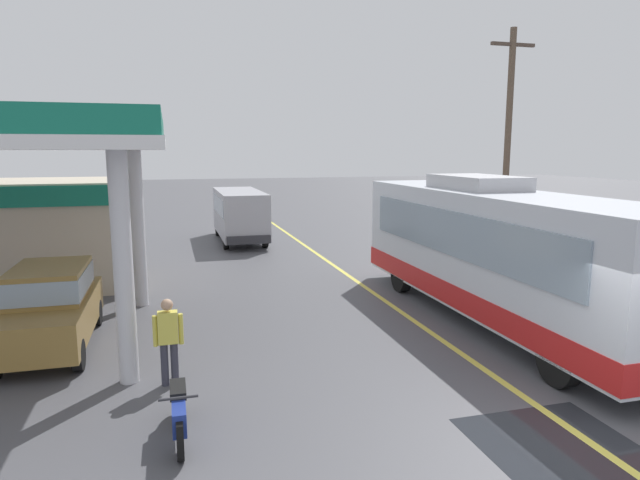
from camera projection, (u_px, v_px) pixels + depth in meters
The scene contains 10 objects.
ground at pixel (296, 239), 27.13m from camera, with size 120.00×120.00×0.00m, color #4C4C51.
lane_divider_stripe at pixel (323, 258), 22.37m from camera, with size 0.16×50.00×0.01m, color #D8CC4C.
wet_puddle_patch at pixel (597, 475), 7.40m from camera, with size 2.35×3.89×0.01m, color #26282D.
coach_bus_main at pixel (495, 255), 13.93m from camera, with size 2.60×11.04×3.69m.
gas_station_roadside at pixel (4, 212), 15.58m from camera, with size 9.10×11.95×5.10m.
car_at_pump at pixel (50, 303), 12.08m from camera, with size 1.70×4.20×1.82m.
minibus_opposing_lane at pixel (239, 211), 26.25m from camera, with size 2.04×6.13×2.44m.
motorcycle_parked_forecourt at pixel (179, 410), 8.31m from camera, with size 0.55×1.80×0.92m.
pedestrian_near_pump at pixel (168, 337), 10.12m from camera, with size 0.55×0.22×1.66m.
utility_pole_roadside at pixel (507, 144), 20.67m from camera, with size 1.80×0.24×8.80m.
Camera 1 is at (-5.95, -6.14, 4.35)m, focal length 30.71 mm.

